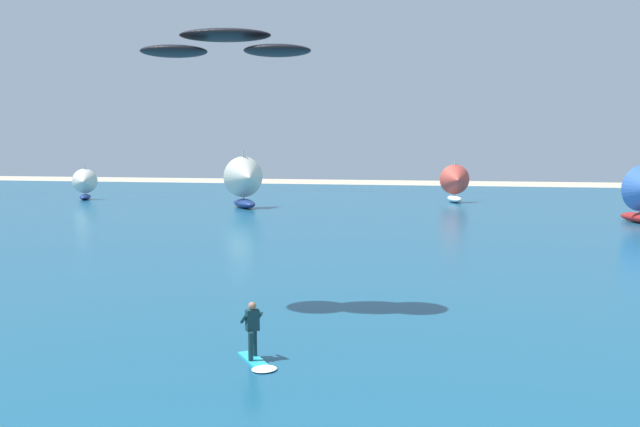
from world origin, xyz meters
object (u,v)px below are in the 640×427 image
kitesurfer (255,341)px  sailboat_outermost (84,184)px  kite (225,45)px  sailboat_trailing (246,182)px  sailboat_far_left (456,183)px

kitesurfer → sailboat_outermost: size_ratio=0.50×
kitesurfer → kite: (-2.54, 5.15, 8.93)m
kitesurfer → sailboat_trailing: bearing=108.0°
kitesurfer → sailboat_trailing: (-13.60, 41.90, 1.94)m
sailboat_trailing → sailboat_far_left: sailboat_trailing is taller
sailboat_far_left → sailboat_outermost: sailboat_far_left is taller
sailboat_trailing → sailboat_outermost: bearing=164.5°
sailboat_outermost → kite: bearing=-53.4°
kitesurfer → sailboat_outermost: sailboat_outermost is taller
sailboat_far_left → sailboat_outermost: bearing=-173.5°
sailboat_far_left → sailboat_outermost: 40.32m
sailboat_trailing → sailboat_outermost: (-20.39, 5.65, -0.79)m
kite → sailboat_outermost: kite is taller
kite → sailboat_trailing: 39.02m
sailboat_trailing → kitesurfer: bearing=-72.0°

